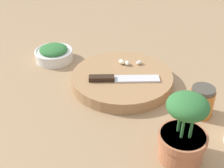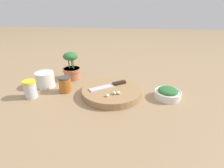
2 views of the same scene
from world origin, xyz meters
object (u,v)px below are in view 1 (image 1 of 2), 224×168
(cutting_board, at_px, (122,79))
(chef_knife, at_px, (120,78))
(herb_bowl, at_px, (54,53))
(garlic_cloves, at_px, (128,62))
(honey_jar, at_px, (201,102))
(potted_herb, at_px, (183,133))

(cutting_board, height_order, chef_knife, chef_knife)
(chef_knife, xyz_separation_m, herb_bowl, (0.27, -0.02, -0.01))
(chef_knife, distance_m, garlic_cloves, 0.09)
(chef_knife, bearing_deg, cutting_board, 164.89)
(garlic_cloves, height_order, honey_jar, honey_jar)
(chef_knife, height_order, garlic_cloves, same)
(honey_jar, bearing_deg, herb_bowl, 0.19)
(chef_knife, relative_size, herb_bowl, 1.40)
(herb_bowl, bearing_deg, honey_jar, -179.81)
(chef_knife, bearing_deg, potted_herb, 23.82)
(potted_herb, bearing_deg, honey_jar, -82.39)
(chef_knife, relative_size, potted_herb, 1.08)
(chef_knife, xyz_separation_m, garlic_cloves, (0.03, -0.09, 0.00))
(herb_bowl, xyz_separation_m, honey_jar, (-0.50, -0.00, 0.01))
(honey_jar, relative_size, potted_herb, 0.49)
(cutting_board, relative_size, herb_bowl, 2.33)
(chef_knife, height_order, herb_bowl, herb_bowl)
(chef_knife, distance_m, potted_herb, 0.29)
(garlic_cloves, height_order, potted_herb, potted_herb)
(herb_bowl, distance_m, potted_herb, 0.54)
(herb_bowl, bearing_deg, garlic_cloves, -165.23)
(honey_jar, bearing_deg, chef_knife, 5.94)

